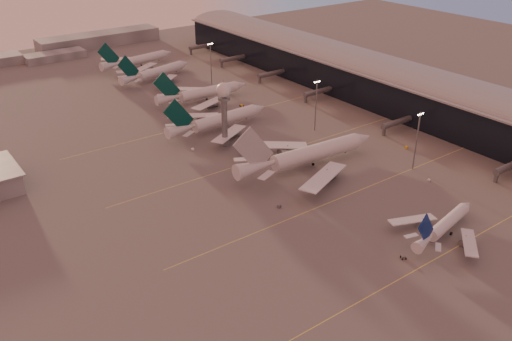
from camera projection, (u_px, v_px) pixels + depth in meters
ground at (440, 289)px, 155.40m from camera, size 700.00×700.00×0.00m
taxiway_markings at (369, 185)px, 211.44m from camera, size 180.00×185.25×0.02m
terminal at (397, 87)px, 286.57m from camera, size 57.00×362.00×23.04m
radar_tower at (224, 102)px, 234.77m from camera, size 6.40×6.40×31.10m
mast_b at (417, 138)px, 217.66m from camera, size 3.60×0.56×25.00m
mast_c at (316, 103)px, 254.56m from camera, size 3.60×0.56×25.00m
mast_d at (211, 62)px, 318.18m from camera, size 3.60×0.56×25.00m
distant_horizon at (65, 47)px, 388.68m from camera, size 165.00×37.50×9.00m
narrowbody_mid at (444, 227)px, 178.94m from camera, size 39.03×30.87×15.38m
widebody_white at (308, 158)px, 223.38m from camera, size 69.41×55.46×24.40m
greentail_a at (219, 123)px, 259.39m from camera, size 57.83×46.61×20.99m
greentail_b at (203, 95)px, 295.67m from camera, size 56.07×45.22×20.35m
greentail_c at (157, 74)px, 330.52m from camera, size 53.35×42.56×19.77m
greentail_d at (138, 62)px, 354.36m from camera, size 55.12×44.17×20.14m
gsv_tug_mid at (403, 257)px, 168.25m from camera, size 4.15×3.47×1.02m
gsv_truck_b at (429, 179)px, 213.91m from camera, size 5.17×2.98×1.97m
gsv_truck_c at (280, 204)px, 195.89m from camera, size 6.43×4.61×2.46m
gsv_catering_b at (407, 144)px, 240.91m from camera, size 5.74×3.75×4.34m
gsv_truck_d at (192, 148)px, 239.53m from camera, size 2.83×5.92×2.29m
gsv_tug_hangar at (242, 106)px, 289.36m from camera, size 4.32×3.06×1.13m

